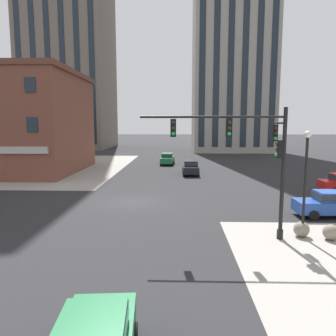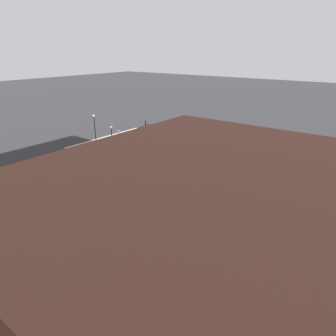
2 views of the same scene
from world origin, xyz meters
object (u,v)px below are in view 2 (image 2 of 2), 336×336
at_px(bench_mid_block, 114,148).
at_px(street_lamp_mid_sidewalk, 112,137).
at_px(car_cross_westbound, 43,167).
at_px(bollard_sphere_curb_a, 139,160).
at_px(bench_near_signal, 129,153).
at_px(bollard_sphere_curb_d, 115,154).
at_px(bollard_sphere_curb_e, 110,153).
at_px(traffic_signal_main, 152,137).
at_px(car_main_northbound_far, 27,227).
at_px(car_parked_curb, 219,151).
at_px(street_lamp_corner_far, 95,129).
at_px(car_main_southbound_far, 300,265).
at_px(car_cross_eastbound, 267,207).
at_px(pedestrian_at_curb, 99,144).
at_px(bollard_sphere_curb_c, 124,156).
at_px(bollard_sphere_curb_b, 134,158).
at_px(car_main_northbound_near, 106,160).
at_px(street_lamp_corner_near, 139,141).
at_px(pedestrian_near_bench, 119,134).

relative_size(bench_mid_block, street_lamp_mid_sidewalk, 0.38).
height_order(bench_mid_block, car_cross_westbound, car_cross_westbound).
xyz_separation_m(bollard_sphere_curb_a, bench_mid_block, (8.25, -2.49, -0.08)).
height_order(bench_near_signal, bench_mid_block, same).
bearing_deg(bench_near_signal, bollard_sphere_curb_d, 59.89).
bearing_deg(bollard_sphere_curb_e, traffic_signal_main, -178.65).
distance_m(bench_mid_block, street_lamp_mid_sidewalk, 4.04).
xyz_separation_m(bench_mid_block, car_main_northbound_far, (-13.35, 23.60, 0.59)).
distance_m(bench_near_signal, car_parked_curb, 15.01).
relative_size(bollard_sphere_curb_a, bench_mid_block, 0.44).
bearing_deg(traffic_signal_main, bench_near_signal, -15.81).
bearing_deg(car_parked_curb, bench_mid_block, 25.17).
xyz_separation_m(bollard_sphere_curb_e, car_cross_westbound, (1.55, 11.28, 0.51)).
bearing_deg(street_lamp_corner_far, bollard_sphere_curb_d, 179.31).
bearing_deg(street_lamp_corner_far, car_main_southbound_far, 163.18).
bearing_deg(car_cross_eastbound, street_lamp_corner_far, -6.63).
height_order(bench_mid_block, car_main_southbound_far, car_main_southbound_far).
height_order(bollard_sphere_curb_e, pedestrian_at_curb, pedestrian_at_curb).
relative_size(bollard_sphere_curb_a, bollard_sphere_curb_c, 1.00).
xyz_separation_m(car_cross_eastbound, car_parked_curb, (13.12, -13.91, 0.00)).
height_order(bollard_sphere_curb_a, car_cross_eastbound, car_cross_eastbound).
xyz_separation_m(street_lamp_mid_sidewalk, car_parked_curb, (-14.67, -9.97, -2.18)).
distance_m(bollard_sphere_curb_e, pedestrian_at_curb, 4.30).
bearing_deg(car_cross_eastbound, bollard_sphere_curb_b, -9.93).
bearing_deg(pedestrian_at_curb, street_lamp_mid_sidewalk, 170.49).
height_order(bench_mid_block, car_cross_eastbound, car_cross_eastbound).
distance_m(street_lamp_corner_far, car_parked_curb, 21.32).
relative_size(pedestrian_at_curb, car_parked_curb, 0.37).
distance_m(car_main_northbound_near, car_main_southbound_far, 31.19).
distance_m(bench_mid_block, car_cross_westbound, 13.82).
relative_size(street_lamp_mid_sidewalk, street_lamp_corner_far, 0.77).
height_order(street_lamp_corner_near, street_lamp_corner_far, street_lamp_corner_far).
distance_m(traffic_signal_main, car_main_northbound_near, 8.00).
bearing_deg(car_main_northbound_near, bollard_sphere_curb_b, -114.28).
xyz_separation_m(bollard_sphere_curb_b, bollard_sphere_curb_c, (1.86, 0.39, 0.00)).
distance_m(car_main_northbound_near, car_parked_curb, 18.37).
bearing_deg(bollard_sphere_curb_d, car_cross_westbound, 76.63).
xyz_separation_m(bollard_sphere_curb_b, bollard_sphere_curb_d, (3.92, 0.40, 0.00)).
relative_size(street_lamp_mid_sidewalk, car_main_northbound_near, 1.10).
distance_m(bollard_sphere_curb_c, car_main_southbound_far, 32.26).
xyz_separation_m(bollard_sphere_curb_c, pedestrian_at_curb, (7.31, -1.04, 0.56)).
bearing_deg(street_lamp_corner_near, bollard_sphere_curb_e, 1.15).
xyz_separation_m(bollard_sphere_curb_a, car_main_northbound_far, (-5.09, 21.11, 0.51)).
bearing_deg(bollard_sphere_curb_b, bollard_sphere_curb_e, 5.36).
bearing_deg(car_cross_westbound, traffic_signal_main, -132.72).
height_order(traffic_signal_main, street_lamp_corner_far, traffic_signal_main).
relative_size(pedestrian_near_bench, car_main_northbound_near, 0.37).
distance_m(bench_near_signal, pedestrian_at_curb, 6.55).
xyz_separation_m(car_main_northbound_near, car_parked_curb, (-11.71, -14.15, 0.00)).
height_order(pedestrian_at_curb, street_lamp_corner_near, street_lamp_corner_near).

